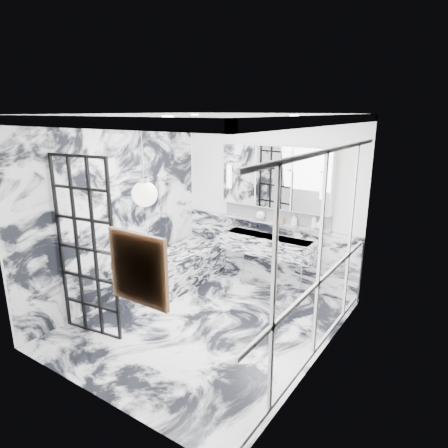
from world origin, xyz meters
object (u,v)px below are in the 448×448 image
Objects in this scene: bathtub at (180,267)px; crittall_door at (86,249)px; trough_sink at (268,245)px; mirror_cabinet at (275,177)px.

crittall_door is at bearing -87.86° from bathtub.
crittall_door reaches higher than trough_sink.
crittall_door is 1.41× the size of bathtub.
crittall_door is 2.08m from bathtub.
mirror_cabinet is at bearing 90.00° from trough_sink.
trough_sink is at bearing -90.00° from mirror_cabinet.
bathtub is at bearing -147.94° from mirror_cabinet.
mirror_cabinet is at bearing 56.96° from crittall_door.
mirror_cabinet is 1.15× the size of bathtub.
bathtub is at bearing 83.93° from crittall_door.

